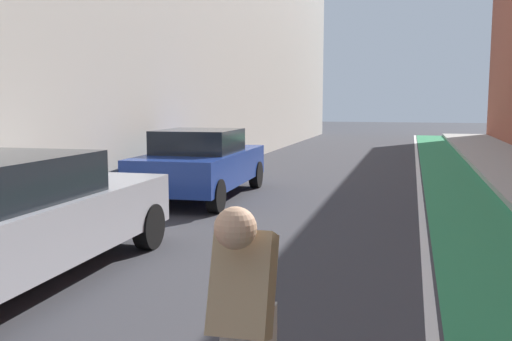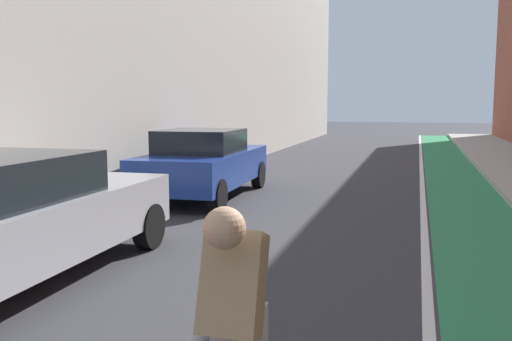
% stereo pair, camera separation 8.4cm
% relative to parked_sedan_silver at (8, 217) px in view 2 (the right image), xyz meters
% --- Properties ---
extents(ground_plane, '(98.33, 98.33, 0.00)m').
position_rel_parked_sedan_silver_xyz_m(ground_plane, '(2.69, 8.13, -0.79)').
color(ground_plane, '#38383D').
extents(bike_lane_paint, '(1.60, 44.70, 0.00)m').
position_rel_parked_sedan_silver_xyz_m(bike_lane_paint, '(5.63, 10.13, -0.79)').
color(bike_lane_paint, '#2D8451').
rests_on(bike_lane_paint, ground).
extents(lane_divider_stripe, '(0.12, 44.70, 0.00)m').
position_rel_parked_sedan_silver_xyz_m(lane_divider_stripe, '(4.73, 10.13, -0.79)').
color(lane_divider_stripe, white).
rests_on(lane_divider_stripe, ground).
extents(parked_sedan_silver, '(2.09, 4.74, 1.53)m').
position_rel_parked_sedan_silver_xyz_m(parked_sedan_silver, '(0.00, 0.00, 0.00)').
color(parked_sedan_silver, '#9EA0A8').
rests_on(parked_sedan_silver, ground).
extents(parked_sedan_blue, '(2.05, 4.49, 1.53)m').
position_rel_parked_sedan_silver_xyz_m(parked_sedan_blue, '(0.00, 6.22, -0.00)').
color(parked_sedan_blue, navy).
rests_on(parked_sedan_blue, ground).
extents(cyclist_mid, '(0.48, 1.68, 1.59)m').
position_rel_parked_sedan_silver_xyz_m(cyclist_mid, '(3.63, -2.53, 0.06)').
color(cyclist_mid, black).
rests_on(cyclist_mid, ground).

